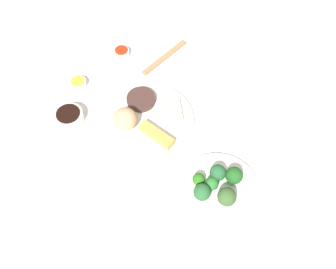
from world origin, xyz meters
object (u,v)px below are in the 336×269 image
main_plate (149,120)px  soy_sauce_bowl (69,117)px  sauce_ramekin_hot_mustard (78,83)px  broccoli_plate (218,190)px  sauce_ramekin_sweet_and_sour (122,53)px  chopsticks_pair (165,57)px

main_plate → soy_sauce_bowl: bearing=14.0°
soy_sauce_bowl → sauce_ramekin_hot_mustard: soy_sauce_bowl is taller
soy_sauce_bowl → sauce_ramekin_hot_mustard: (0.03, -0.14, -0.01)m
main_plate → broccoli_plate: main_plate is taller
main_plate → sauce_ramekin_hot_mustard: size_ratio=5.18×
sauce_ramekin_hot_mustard → main_plate: bearing=163.7°
main_plate → broccoli_plate: (-0.26, 0.18, -0.00)m
sauce_ramekin_sweet_and_sour → chopsticks_pair: bearing=-170.5°
main_plate → chopsticks_pair: bearing=-85.0°
sauce_ramekin_hot_mustard → chopsticks_pair: sauce_ramekin_hot_mustard is taller
soy_sauce_bowl → chopsticks_pair: 0.40m
broccoli_plate → sauce_ramekin_hot_mustard: size_ratio=4.27×
broccoli_plate → sauce_ramekin_sweet_and_sour: 0.61m
soy_sauce_bowl → sauce_ramekin_hot_mustard: bearing=-79.1°
soy_sauce_bowl → broccoli_plate: bearing=166.9°
main_plate → chopsticks_pair: main_plate is taller
main_plate → soy_sauce_bowl: (0.24, 0.06, 0.01)m
chopsticks_pair → soy_sauce_bowl: bearing=56.9°
main_plate → broccoli_plate: bearing=145.6°
main_plate → soy_sauce_bowl: size_ratio=3.14×
main_plate → sauce_ramekin_sweet_and_sour: (0.18, -0.25, 0.00)m
soy_sauce_bowl → main_plate: bearing=-166.0°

